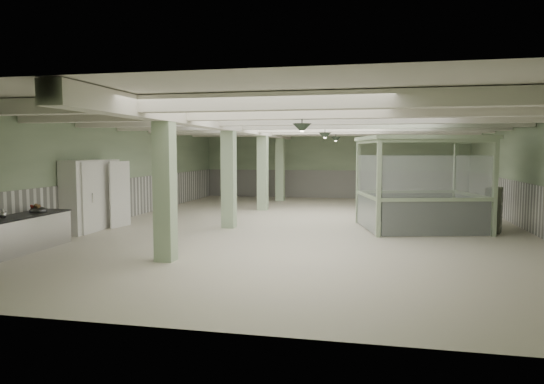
# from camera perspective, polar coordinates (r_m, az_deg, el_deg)

# --- Properties ---
(floor) EXTENTS (20.00, 20.00, 0.00)m
(floor) POSITION_cam_1_polar(r_m,az_deg,el_deg) (16.59, 4.26, -3.93)
(floor) COLOR beige
(floor) RESTS_ON ground
(ceiling) EXTENTS (14.00, 20.00, 0.02)m
(ceiling) POSITION_cam_1_polar(r_m,az_deg,el_deg) (16.44, 4.34, 8.57)
(ceiling) COLOR white
(ceiling) RESTS_ON wall_back
(wall_back) EXTENTS (14.00, 0.02, 3.60)m
(wall_back) POSITION_cam_1_polar(r_m,az_deg,el_deg) (26.36, 7.14, 3.20)
(wall_back) COLOR #A3BA95
(wall_back) RESTS_ON floor
(wall_front) EXTENTS (14.00, 0.02, 3.60)m
(wall_front) POSITION_cam_1_polar(r_m,az_deg,el_deg) (6.66, -7.00, -1.37)
(wall_front) COLOR #A3BA95
(wall_front) RESTS_ON floor
(wall_left) EXTENTS (0.02, 20.00, 3.60)m
(wall_left) POSITION_cam_1_polar(r_m,az_deg,el_deg) (18.67, -17.55, 2.38)
(wall_left) COLOR #A3BA95
(wall_left) RESTS_ON floor
(wall_right) EXTENTS (0.02, 20.00, 3.60)m
(wall_right) POSITION_cam_1_polar(r_m,az_deg,el_deg) (16.99, 28.42, 1.81)
(wall_right) COLOR #A3BA95
(wall_right) RESTS_ON floor
(wainscot_left) EXTENTS (0.05, 19.90, 1.50)m
(wainscot_left) POSITION_cam_1_polar(r_m,az_deg,el_deg) (18.72, -17.40, -0.83)
(wainscot_left) COLOR white
(wainscot_left) RESTS_ON floor
(wainscot_right) EXTENTS (0.05, 19.90, 1.50)m
(wainscot_right) POSITION_cam_1_polar(r_m,az_deg,el_deg) (17.06, 28.20, -1.71)
(wainscot_right) COLOR white
(wainscot_right) RESTS_ON floor
(wainscot_back) EXTENTS (13.90, 0.05, 1.50)m
(wainscot_back) POSITION_cam_1_polar(r_m,az_deg,el_deg) (26.38, 7.11, 0.92)
(wainscot_back) COLOR white
(wainscot_back) RESTS_ON floor
(girder) EXTENTS (0.45, 19.90, 0.40)m
(girder) POSITION_cam_1_polar(r_m,az_deg,el_deg) (16.93, -4.16, 7.71)
(girder) COLOR silver
(girder) RESTS_ON ceiling
(beam_a) EXTENTS (13.90, 0.35, 0.32)m
(beam_a) POSITION_cam_1_polar(r_m,az_deg,el_deg) (9.07, -1.94, 10.54)
(beam_a) COLOR silver
(beam_a) RESTS_ON ceiling
(beam_b) EXTENTS (13.90, 0.35, 0.32)m
(beam_b) POSITION_cam_1_polar(r_m,az_deg,el_deg) (11.50, 1.06, 9.32)
(beam_b) COLOR silver
(beam_b) RESTS_ON ceiling
(beam_c) EXTENTS (13.90, 0.35, 0.32)m
(beam_c) POSITION_cam_1_polar(r_m,az_deg,el_deg) (13.96, 2.99, 8.51)
(beam_c) COLOR silver
(beam_c) RESTS_ON ceiling
(beam_d) EXTENTS (13.90, 0.35, 0.32)m
(beam_d) POSITION_cam_1_polar(r_m,az_deg,el_deg) (16.43, 4.33, 7.94)
(beam_d) COLOR silver
(beam_d) RESTS_ON ceiling
(beam_e) EXTENTS (13.90, 0.35, 0.32)m
(beam_e) POSITION_cam_1_polar(r_m,az_deg,el_deg) (18.91, 5.33, 7.52)
(beam_e) COLOR silver
(beam_e) RESTS_ON ceiling
(beam_f) EXTENTS (13.90, 0.35, 0.32)m
(beam_f) POSITION_cam_1_polar(r_m,az_deg,el_deg) (21.39, 6.09, 7.19)
(beam_f) COLOR silver
(beam_f) RESTS_ON ceiling
(beam_g) EXTENTS (13.90, 0.35, 0.32)m
(beam_g) POSITION_cam_1_polar(r_m,az_deg,el_deg) (23.88, 6.69, 6.93)
(beam_g) COLOR silver
(beam_g) RESTS_ON ceiling
(column_a) EXTENTS (0.42, 0.42, 3.60)m
(column_a) POSITION_cam_1_polar(r_m,az_deg,el_deg) (11.28, -12.50, 1.06)
(column_a) COLOR #AECAA3
(column_a) RESTS_ON floor
(column_b) EXTENTS (0.42, 0.42, 3.60)m
(column_b) POSITION_cam_1_polar(r_m,az_deg,el_deg) (15.97, -5.11, 2.21)
(column_b) COLOR #AECAA3
(column_b) RESTS_ON floor
(column_c) EXTENTS (0.42, 0.42, 3.60)m
(column_c) POSITION_cam_1_polar(r_m,az_deg,el_deg) (20.80, -1.11, 2.82)
(column_c) COLOR #AECAA3
(column_c) RESTS_ON floor
(column_d) EXTENTS (0.42, 0.42, 3.60)m
(column_d) POSITION_cam_1_polar(r_m,az_deg,el_deg) (24.71, 0.96, 3.13)
(column_d) COLOR #AECAA3
(column_d) RESTS_ON floor
(pendant_front) EXTENTS (0.44, 0.44, 0.22)m
(pendant_front) POSITION_cam_1_polar(r_m,az_deg,el_deg) (11.39, 3.54, 7.49)
(pendant_front) COLOR #2A382B
(pendant_front) RESTS_ON ceiling
(pendant_mid) EXTENTS (0.44, 0.44, 0.22)m
(pendant_mid) POSITION_cam_1_polar(r_m,az_deg,el_deg) (16.85, 6.24, 6.59)
(pendant_mid) COLOR #2A382B
(pendant_mid) RESTS_ON ceiling
(pendant_back) EXTENTS (0.44, 0.44, 0.22)m
(pendant_back) POSITION_cam_1_polar(r_m,az_deg,el_deg) (21.83, 7.52, 6.16)
(pendant_back) COLOR #2A382B
(pendant_back) RESTS_ON ceiling
(pitcher_far) EXTENTS (0.17, 0.20, 0.24)m
(pitcher_far) POSITION_cam_1_polar(r_m,az_deg,el_deg) (13.26, -29.09, -2.28)
(pitcher_far) COLOR #B0B0B4
(pitcher_far) RESTS_ON prep_counter
(veg_colander) EXTENTS (0.55, 0.55, 0.20)m
(veg_colander) POSITION_cam_1_polar(r_m,az_deg,el_deg) (14.31, -25.83, -1.75)
(veg_colander) COLOR #3A3B3F
(veg_colander) RESTS_ON prep_counter
(walkin_cooler) EXTENTS (0.90, 2.49, 2.29)m
(walkin_cooler) POSITION_cam_1_polar(r_m,az_deg,el_deg) (16.47, -20.39, -0.28)
(walkin_cooler) COLOR white
(walkin_cooler) RESTS_ON floor
(guard_booth) EXTENTS (4.33, 3.91, 2.99)m
(guard_booth) POSITION_cam_1_polar(r_m,az_deg,el_deg) (16.28, 17.12, 2.69)
(guard_booth) COLOR #9EB490
(guard_booth) RESTS_ON floor
(filing_cabinet) EXTENTS (0.63, 0.76, 1.40)m
(filing_cabinet) POSITION_cam_1_polar(r_m,az_deg,el_deg) (16.51, 24.61, -1.94)
(filing_cabinet) COLOR #4F5144
(filing_cabinet) RESTS_ON floor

